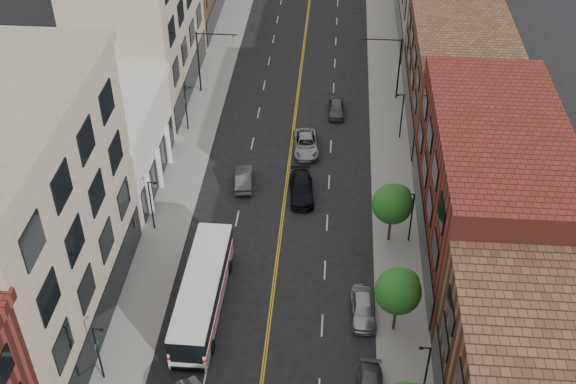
% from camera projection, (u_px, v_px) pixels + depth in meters
% --- Properties ---
extents(sidewalk_left, '(4.00, 110.00, 0.15)m').
position_uv_depth(sidewalk_left, '(189.00, 157.00, 71.53)').
color(sidewalk_left, gray).
rests_on(sidewalk_left, ground).
extents(sidewalk_right, '(4.00, 110.00, 0.15)m').
position_uv_depth(sidewalk_right, '(391.00, 166.00, 70.36)').
color(sidewalk_right, gray).
rests_on(sidewalk_right, ground).
extents(bldg_l_tanoffice, '(10.00, 22.00, 18.00)m').
position_uv_depth(bldg_l_tanoffice, '(18.00, 230.00, 49.13)').
color(bldg_l_tanoffice, gray).
rests_on(bldg_l_tanoffice, ground).
extents(bldg_l_white, '(10.00, 14.00, 8.00)m').
position_uv_depth(bldg_l_white, '(102.00, 144.00, 66.38)').
color(bldg_l_white, silver).
rests_on(bldg_l_white, ground).
extents(bldg_l_far_a, '(10.00, 20.00, 18.00)m').
position_uv_depth(bldg_l_far_a, '(139.00, 16.00, 76.71)').
color(bldg_l_far_a, gray).
rests_on(bldg_l_far_a, ground).
extents(bldg_r_mid, '(10.00, 22.00, 12.00)m').
position_uv_depth(bldg_r_mid, '(491.00, 189.00, 57.65)').
color(bldg_r_mid, '#592017').
rests_on(bldg_r_mid, ground).
extents(bldg_r_far_a, '(10.00, 20.00, 10.00)m').
position_uv_depth(bldg_r_far_a, '(460.00, 74.00, 74.81)').
color(bldg_r_far_a, brown).
rests_on(bldg_r_far_a, ground).
extents(tree_r_2, '(3.40, 3.40, 5.59)m').
position_uv_depth(tree_r_2, '(399.00, 290.00, 51.42)').
color(tree_r_2, black).
rests_on(tree_r_2, sidewalk_right).
extents(tree_r_3, '(3.40, 3.40, 5.59)m').
position_uv_depth(tree_r_3, '(393.00, 203.00, 59.30)').
color(tree_r_3, black).
rests_on(tree_r_3, sidewalk_right).
extents(lamp_l_1, '(0.81, 0.55, 5.05)m').
position_uv_depth(lamp_l_1, '(98.00, 351.00, 48.53)').
color(lamp_l_1, black).
rests_on(lamp_l_1, sidewalk_left).
extents(lamp_l_2, '(0.81, 0.55, 5.05)m').
position_uv_depth(lamp_l_2, '(151.00, 203.00, 61.14)').
color(lamp_l_2, black).
rests_on(lamp_l_2, sidewalk_left).
extents(lamp_l_3, '(0.81, 0.55, 5.05)m').
position_uv_depth(lamp_l_3, '(186.00, 105.00, 73.75)').
color(lamp_l_3, black).
rests_on(lamp_l_3, sidewalk_left).
extents(lamp_r_1, '(0.81, 0.55, 5.05)m').
position_uv_depth(lamp_r_1, '(426.00, 370.00, 47.25)').
color(lamp_r_1, black).
rests_on(lamp_r_1, sidewalk_right).
extents(lamp_r_2, '(0.81, 0.55, 5.05)m').
position_uv_depth(lamp_r_2, '(411.00, 215.00, 59.86)').
color(lamp_r_2, black).
rests_on(lamp_r_2, sidewalk_right).
extents(lamp_r_3, '(0.81, 0.55, 5.05)m').
position_uv_depth(lamp_r_3, '(402.00, 114.00, 72.47)').
color(lamp_r_3, black).
rests_on(lamp_r_3, sidewalk_right).
extents(signal_mast_left, '(4.49, 0.18, 7.20)m').
position_uv_depth(signal_mast_left, '(205.00, 55.00, 78.99)').
color(signal_mast_left, black).
rests_on(signal_mast_left, sidewalk_left).
extents(signal_mast_right, '(4.49, 0.18, 7.20)m').
position_uv_depth(signal_mast_right, '(393.00, 61.00, 77.79)').
color(signal_mast_right, black).
rests_on(signal_mast_right, sidewalk_right).
extents(city_bus, '(3.17, 12.61, 3.23)m').
position_uv_depth(city_bus, '(202.00, 291.00, 54.48)').
color(city_bus, silver).
rests_on(city_bus, ground).
extents(car_parked_far, '(2.07, 4.64, 1.55)m').
position_uv_depth(car_parked_far, '(363.00, 308.00, 54.54)').
color(car_parked_far, '#AAAEB2').
rests_on(car_parked_far, ground).
extents(car_lane_behind, '(1.94, 4.51, 1.44)m').
position_uv_depth(car_lane_behind, '(244.00, 179.00, 67.61)').
color(car_lane_behind, '#46454A').
rests_on(car_lane_behind, ground).
extents(car_lane_a, '(2.72, 5.56, 1.56)m').
position_uv_depth(car_lane_a, '(301.00, 189.00, 66.23)').
color(car_lane_a, black).
rests_on(car_lane_a, ground).
extents(car_lane_b, '(2.95, 5.51, 1.47)m').
position_uv_depth(car_lane_b, '(306.00, 144.00, 72.18)').
color(car_lane_b, gray).
rests_on(car_lane_b, ground).
extents(car_lane_c, '(1.81, 4.19, 1.41)m').
position_uv_depth(car_lane_c, '(336.00, 108.00, 77.68)').
color(car_lane_c, '#4A4A4F').
rests_on(car_lane_c, ground).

